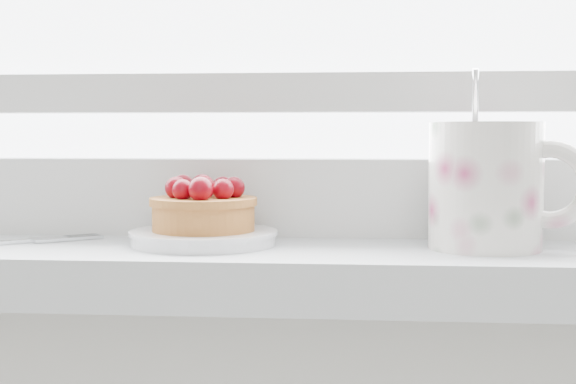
# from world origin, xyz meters

# --- Properties ---
(saucer) EXTENTS (0.12, 0.12, 0.01)m
(saucer) POSITION_xyz_m (-0.07, 1.89, 0.95)
(saucer) COLOR white
(saucer) RESTS_ON windowsill
(raspberry_tart) EXTENTS (0.09, 0.09, 0.05)m
(raspberry_tart) POSITION_xyz_m (-0.07, 1.89, 0.97)
(raspberry_tart) COLOR brown
(raspberry_tart) RESTS_ON saucer
(floral_mug) EXTENTS (0.14, 0.12, 0.15)m
(floral_mug) POSITION_xyz_m (0.16, 1.89, 0.99)
(floral_mug) COLOR silver
(floral_mug) RESTS_ON windowsill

